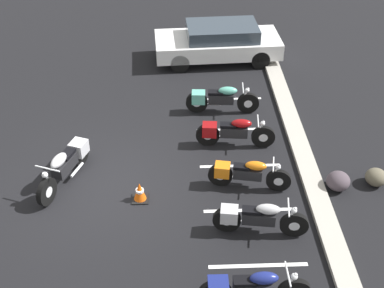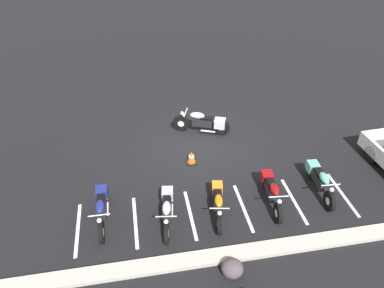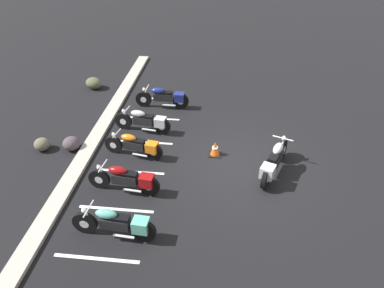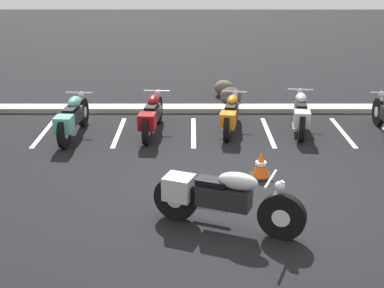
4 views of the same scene
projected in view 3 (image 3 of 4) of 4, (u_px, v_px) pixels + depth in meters
The scene contains 18 objects.
ground at pixel (245, 166), 11.99m from camera, with size 60.00×60.00×0.00m, color black.
motorcycle_silver_featured at pixel (274, 161), 11.37m from camera, with size 2.21×1.07×0.92m.
parked_bike_0 at pixel (117, 224), 9.25m from camera, with size 0.61×2.18×0.86m.
parked_bike_1 at pixel (127, 179), 10.70m from camera, with size 0.62×2.15×0.85m.
parked_bike_2 at pixel (136, 146), 12.19m from camera, with size 0.71×2.02×0.80m.
parked_bike_3 at pixel (145, 121), 13.49m from camera, with size 0.68×2.11×0.83m.
parked_bike_4 at pixel (165, 97), 15.05m from camera, with size 0.61×2.17×0.85m.
concrete_curb at pixel (86, 154), 12.44m from camera, with size 18.00×0.50×0.12m, color #A8A399.
landscape_rock_0 at pixel (71, 144), 12.64m from camera, with size 0.59×0.58×0.47m, color #473D45.
landscape_rock_1 at pixel (42, 144), 12.63m from camera, with size 0.53×0.53×0.44m, color brown.
landscape_rock_2 at pixel (94, 83), 16.68m from camera, with size 0.76×0.61×0.50m, color #4C5139.
traffic_cone at pixel (215, 149), 12.37m from camera, with size 0.40×0.40×0.50m.
stall_line_0 at pixel (96, 259), 8.92m from camera, with size 0.10×2.10×0.00m, color white.
stall_line_1 at pixel (116, 209), 10.32m from camera, with size 0.10×2.10×0.00m, color white.
stall_line_2 at pixel (131, 172), 11.73m from camera, with size 0.10×2.10×0.00m, color white.
stall_line_3 at pixel (143, 142), 13.14m from camera, with size 0.10×2.10×0.00m, color white.
stall_line_4 at pixel (153, 118), 14.54m from camera, with size 0.10×2.10×0.00m, color white.
stall_line_5 at pixel (160, 99), 15.95m from camera, with size 0.10×2.10×0.00m, color white.
Camera 3 is at (-9.73, 0.63, 7.21)m, focal length 35.00 mm.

